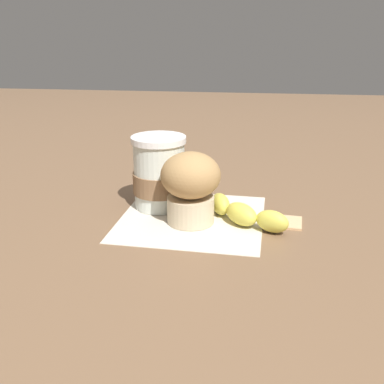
{
  "coord_description": "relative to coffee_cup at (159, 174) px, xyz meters",
  "views": [
    {
      "loc": [
        0.09,
        -0.67,
        0.3
      ],
      "look_at": [
        0.0,
        0.0,
        0.05
      ],
      "focal_mm": 42.0,
      "sensor_mm": 36.0,
      "label": 1
    }
  ],
  "objects": [
    {
      "name": "paper_napkin",
      "position": [
        0.06,
        -0.04,
        -0.06
      ],
      "size": [
        0.24,
        0.24,
        0.0
      ],
      "primitive_type": "cube",
      "rotation": [
        0.0,
        0.0,
        -0.05
      ],
      "color": "beige",
      "rests_on": "ground_plane"
    },
    {
      "name": "sugar_packet",
      "position": [
        0.22,
        -0.05,
        -0.06
      ],
      "size": [
        0.04,
        0.05,
        0.01
      ],
      "primitive_type": "cube",
      "rotation": [
        0.0,
        0.0,
        1.47
      ],
      "color": "#E0B27F",
      "rests_on": "ground_plane"
    },
    {
      "name": "banana",
      "position": [
        0.15,
        -0.06,
        -0.04
      ],
      "size": [
        0.13,
        0.11,
        0.03
      ],
      "color": "#D6CC4C",
      "rests_on": "paper_napkin"
    },
    {
      "name": "ground_plane",
      "position": [
        0.06,
        -0.04,
        -0.06
      ],
      "size": [
        3.0,
        3.0,
        0.0
      ],
      "primitive_type": "plane",
      "color": "brown"
    },
    {
      "name": "muffin",
      "position": [
        0.06,
        -0.06,
        0.0
      ],
      "size": [
        0.09,
        0.09,
        0.11
      ],
      "color": "beige",
      "rests_on": "paper_napkin"
    },
    {
      "name": "coffee_cup",
      "position": [
        0.0,
        0.0,
        0.0
      ],
      "size": [
        0.09,
        0.09,
        0.12
      ],
      "color": "silver",
      "rests_on": "paper_napkin"
    }
  ]
}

